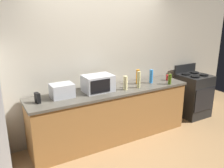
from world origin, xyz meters
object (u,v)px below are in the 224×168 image
bottle_olive_oil (170,79)px  mug_red (168,78)px  stove_range (193,95)px  cordless_phone (37,98)px  microwave (98,83)px  toaster_oven (62,91)px  bottle_dish_soap (138,77)px  bottle_hand_soap (125,83)px  bottle_vinegar (139,80)px  bottle_spray_cleaner (151,76)px

bottle_olive_oil → mug_red: size_ratio=1.87×
stove_range → cordless_phone: size_ratio=7.20×
microwave → bottle_olive_oil: bearing=-12.2°
toaster_oven → cordless_phone: toaster_oven is taller
bottle_olive_oil → bottle_dish_soap: size_ratio=0.71×
cordless_phone → bottle_hand_soap: (1.42, -0.11, 0.04)m
bottle_dish_soap → microwave: bearing=-178.6°
cordless_phone → mug_red: 2.46m
bottle_olive_oil → mug_red: bearing=52.1°
stove_range → microwave: (-2.24, 0.05, 0.57)m
bottle_dish_soap → bottle_vinegar: bottle_vinegar is taller
bottle_dish_soap → bottle_hand_soap: bearing=-155.1°
microwave → bottle_vinegar: size_ratio=1.68×
bottle_hand_soap → bottle_vinegar: (0.26, -0.02, 0.03)m
bottle_spray_cleaner → mug_red: 0.42m
bottle_dish_soap → bottle_spray_cleaner: bearing=-17.1°
bottle_olive_oil → bottle_dish_soap: bearing=148.3°
bottle_hand_soap → mug_red: size_ratio=2.35×
microwave → bottle_dish_soap: 0.81m
bottle_dish_soap → bottle_spray_cleaner: bottle_dish_soap is taller
toaster_oven → bottle_spray_cleaner: bottle_spray_cleaner is taller
stove_range → bottle_vinegar: (-1.55, -0.13, 0.58)m
cordless_phone → mug_red: cordless_phone is taller
mug_red → stove_range: bearing=1.6°
cordless_phone → bottle_spray_cleaner: size_ratio=0.60×
microwave → bottle_olive_oil: microwave is taller
mug_red → bottle_spray_cleaner: bearing=178.1°
toaster_oven → mug_red: bearing=-2.2°
bottle_olive_oil → toaster_oven: bearing=171.2°
bottle_spray_cleaner → bottle_hand_soap: bearing=-170.7°
bottle_spray_cleaner → bottle_vinegar: size_ratio=0.87×
bottle_dish_soap → mug_red: bottle_dish_soap is taller
microwave → mug_red: size_ratio=4.79×
toaster_oven → bottle_olive_oil: size_ratio=1.81×
microwave → mug_red: bearing=-2.7°
microwave → bottle_dish_soap: size_ratio=1.81×
bottle_hand_soap → bottle_vinegar: 0.26m
stove_range → bottle_vinegar: bearing=-175.2°
cordless_phone → bottle_spray_cleaner: (2.05, -0.01, 0.05)m
cordless_phone → mug_red: size_ratio=1.50×
bottle_hand_soap → mug_red: bottle_hand_soap is taller
bottle_olive_oil → stove_range: bearing=14.1°
stove_range → bottle_dish_soap: (-1.42, 0.07, 0.57)m
toaster_oven → bottle_olive_oil: bearing=-8.8°
microwave → bottle_olive_oil: 1.33m
cordless_phone → bottle_dish_soap: bottle_dish_soap is taller
bottle_spray_cleaner → bottle_vinegar: 0.39m
bottle_dish_soap → mug_red: bearing=-7.8°
toaster_oven → bottle_spray_cleaner: size_ratio=1.36×
stove_range → bottle_olive_oil: 1.10m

